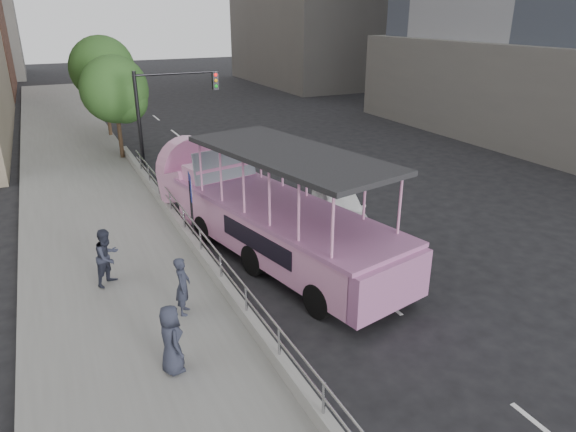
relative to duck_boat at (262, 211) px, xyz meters
name	(u,v)px	position (x,y,z in m)	size (l,w,h in m)	color
ground	(316,274)	(0.82, -2.44, -1.43)	(160.00, 160.00, 0.00)	black
sidewalk	(90,200)	(-4.93, 7.56, -1.28)	(5.50, 80.00, 0.30)	gray
kerb_wall	(202,254)	(-2.30, -0.44, -0.95)	(0.24, 30.00, 0.36)	#ADADA7
guardrail	(200,236)	(-2.30, -0.44, -0.28)	(0.07, 22.00, 0.71)	#ACACB1
duck_boat	(262,211)	(0.00, 0.00, 0.00)	(5.14, 11.88, 3.84)	black
car	(340,207)	(3.57, 0.72, -0.68)	(1.76, 4.37, 1.49)	white
pedestrian_near	(183,286)	(-3.63, -3.29, -0.32)	(0.59, 0.39, 1.61)	#2A2E3E
pedestrian_mid	(107,257)	(-5.18, -0.77, -0.26)	(0.84, 0.65, 1.72)	#2A2E3E
pedestrian_far	(171,339)	(-4.47, -5.50, -0.31)	(0.80, 0.52, 1.63)	#2A2E3E
parking_sign	(191,204)	(-2.18, 0.88, 0.34)	(0.13, 0.63, 2.82)	black
traffic_signal	(163,106)	(-0.89, 10.06, 2.07)	(4.20, 0.32, 5.20)	black
street_tree_near	(117,92)	(-2.48, 13.49, 2.39)	(3.52, 3.52, 5.72)	#382819
street_tree_far	(104,71)	(-2.28, 19.49, 2.88)	(3.97, 3.97, 6.45)	#382819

